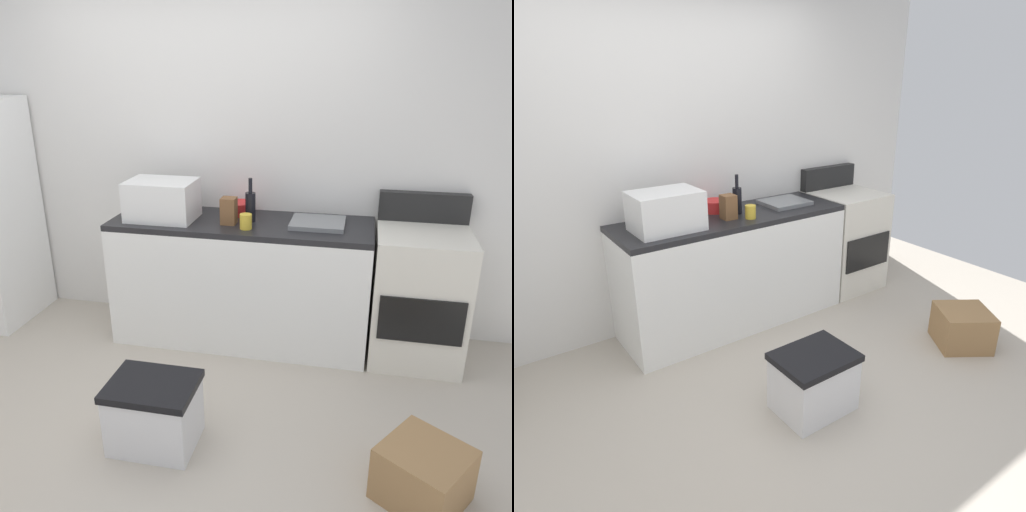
% 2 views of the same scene
% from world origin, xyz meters
% --- Properties ---
extents(ground_plane, '(6.00, 6.00, 0.00)m').
position_xyz_m(ground_plane, '(0.00, 0.00, 0.00)').
color(ground_plane, '#B2A899').
extents(wall_back, '(5.00, 0.10, 2.60)m').
position_xyz_m(wall_back, '(0.00, 1.55, 1.30)').
color(wall_back, silver).
rests_on(wall_back, ground_plane).
extents(kitchen_counter, '(1.80, 0.60, 0.90)m').
position_xyz_m(kitchen_counter, '(0.30, 1.20, 0.45)').
color(kitchen_counter, white).
rests_on(kitchen_counter, ground_plane).
extents(stove_oven, '(0.60, 0.61, 1.10)m').
position_xyz_m(stove_oven, '(1.52, 1.21, 0.47)').
color(stove_oven, silver).
rests_on(stove_oven, ground_plane).
extents(microwave, '(0.46, 0.34, 0.27)m').
position_xyz_m(microwave, '(-0.25, 1.15, 1.04)').
color(microwave, white).
rests_on(microwave, kitchen_counter).
extents(sink_basin, '(0.36, 0.32, 0.03)m').
position_xyz_m(sink_basin, '(0.82, 1.22, 0.92)').
color(sink_basin, slate).
rests_on(sink_basin, kitchen_counter).
extents(wine_bottle, '(0.07, 0.07, 0.30)m').
position_xyz_m(wine_bottle, '(0.36, 1.21, 1.01)').
color(wine_bottle, black).
rests_on(wine_bottle, kitchen_counter).
extents(coffee_mug, '(0.08, 0.08, 0.10)m').
position_xyz_m(coffee_mug, '(0.37, 1.04, 0.95)').
color(coffee_mug, gold).
rests_on(coffee_mug, kitchen_counter).
extents(knife_block, '(0.10, 0.10, 0.18)m').
position_xyz_m(knife_block, '(0.23, 1.13, 0.99)').
color(knife_block, brown).
rests_on(knife_block, kitchen_counter).
extents(mixing_bowl, '(0.19, 0.19, 0.09)m').
position_xyz_m(mixing_bowl, '(0.25, 1.36, 0.95)').
color(mixing_bowl, red).
rests_on(mixing_bowl, kitchen_counter).
extents(cardboard_box_large, '(0.50, 0.50, 0.28)m').
position_xyz_m(cardboard_box_large, '(1.48, -0.12, 0.14)').
color(cardboard_box_large, olive).
rests_on(cardboard_box_large, ground_plane).
extents(storage_bin, '(0.46, 0.36, 0.38)m').
position_xyz_m(storage_bin, '(0.11, -0.02, 0.19)').
color(storage_bin, silver).
rests_on(storage_bin, ground_plane).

